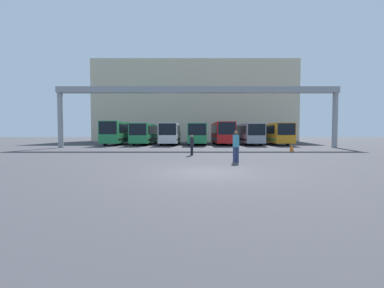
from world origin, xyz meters
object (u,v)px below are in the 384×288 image
Objects in this scene: bus_slot_3 at (198,133)px; bus_slot_4 at (223,132)px; pedestrian_mid_left at (237,145)px; bus_slot_0 at (120,132)px; bus_slot_1 at (147,133)px; traffic_cone at (293,147)px; bus_slot_6 at (274,133)px; bus_slot_2 at (172,133)px; pedestrian_near_right at (193,144)px; bus_slot_5 at (249,133)px.

bus_slot_4 is at bearing 3.41° from bus_slot_3.
bus_slot_4 is 23.53m from pedestrian_mid_left.
bus_slot_0 is at bearing 105.87° from pedestrian_mid_left.
bus_slot_3 is (11.64, 0.09, -0.16)m from bus_slot_0.
bus_slot_1 is 22.23m from traffic_cone.
bus_slot_3 is at bearing -176.59° from bus_slot_4.
bus_slot_0 is 23.29m from bus_slot_6.
traffic_cone is (8.81, -14.19, -1.39)m from bus_slot_3.
bus_slot_2 is at bearing 131.54° from traffic_cone.
bus_slot_0 is 0.87× the size of bus_slot_6.
bus_slot_4 is at bearing 70.73° from pedestrian_mid_left.
pedestrian_mid_left reaches higher than traffic_cone.
bus_slot_4 reaches higher than pedestrian_near_right.
bus_slot_6 is at bearing 3.17° from bus_slot_3.
bus_slot_6 reaches higher than bus_slot_1.
bus_slot_5 is 23.85m from pedestrian_mid_left.
bus_slot_6 reaches higher than bus_slot_5.
bus_slot_2 is 1.04× the size of bus_slot_5.
bus_slot_4 is 7.77m from bus_slot_6.
bus_slot_2 is 19.19m from traffic_cone.
pedestrian_near_right is at bearing 105.15° from pedestrian_mid_left.
bus_slot_1 is at bearing -179.77° from bus_slot_6.
bus_slot_2 is 6.67× the size of pedestrian_near_right.
bus_slot_3 is 7.76m from bus_slot_5.
bus_slot_3 is at bearing 80.24° from pedestrian_mid_left.
pedestrian_mid_left is (9.72, -23.77, -0.78)m from bus_slot_1.
pedestrian_mid_left is 5.33m from pedestrian_near_right.
bus_slot_4 is 15.31m from traffic_cone.
bus_slot_2 reaches higher than pedestrian_near_right.
bus_slot_2 is at bearing 175.03° from pedestrian_near_right.
bus_slot_3 reaches higher than pedestrian_mid_left.
bus_slot_3 is 16.76m from traffic_cone.
bus_slot_1 is 20.44m from pedestrian_near_right.
bus_slot_6 is (19.40, 0.08, 0.03)m from bus_slot_1.
bus_slot_0 is at bearing 145.41° from traffic_cone.
traffic_cone is at bearing 38.21° from pedestrian_mid_left.
bus_slot_6 is at bearing 1.80° from bus_slot_0.
bus_slot_4 reaches higher than pedestrian_mid_left.
bus_slot_0 is 1.00× the size of bus_slot_5.
bus_slot_6 is (15.52, 0.51, 0.00)m from bus_slot_2.
bus_slot_3 is at bearing -176.83° from bus_slot_6.
bus_slot_2 reaches higher than pedestrian_mid_left.
bus_slot_4 is 0.93× the size of bus_slot_6.
bus_slot_6 is 15.47× the size of traffic_cone.
bus_slot_4 is 14.36× the size of traffic_cone.
bus_slot_3 is at bearing 179.39° from bus_slot_5.
bus_slot_1 reaches higher than traffic_cone.
traffic_cone is (-2.83, -14.83, -1.42)m from bus_slot_6.
traffic_cone is (20.45, -14.10, -1.55)m from bus_slot_0.
bus_slot_2 is 5.68× the size of pedestrian_mid_left.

